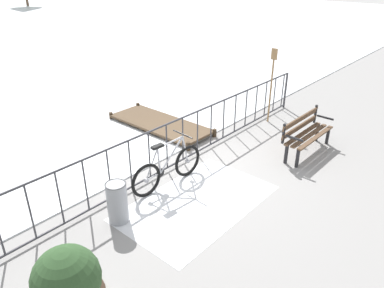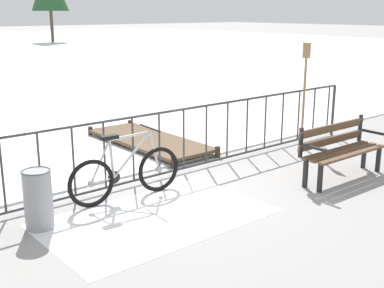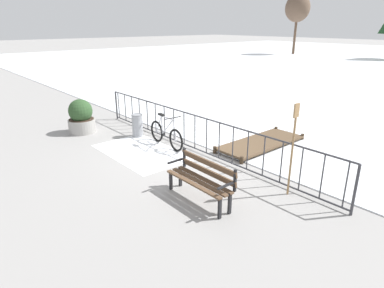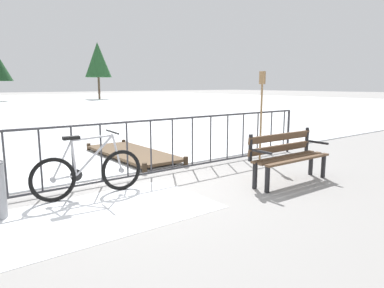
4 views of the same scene
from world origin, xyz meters
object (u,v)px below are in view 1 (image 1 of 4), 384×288
Objects in this scene: park_bench at (306,131)px; trash_bin at (117,202)px; oar_upright at (272,81)px; bicycle_near_railing at (168,168)px.

park_bench is 4.54m from trash_bin.
park_bench is at bearing -15.35° from trash_bin.
oar_upright is (5.42, 0.33, 0.76)m from trash_bin.
park_bench is 2.20× the size of trash_bin.
bicycle_near_railing is at bearing -177.41° from oar_upright.
oar_upright reaches higher than bicycle_near_railing.
oar_upright is at bearing 55.81° from park_bench.
bicycle_near_railing is at bearing 6.35° from trash_bin.
bicycle_near_railing is 2.34× the size of trash_bin.
bicycle_near_railing is 4.16m from oar_upright.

